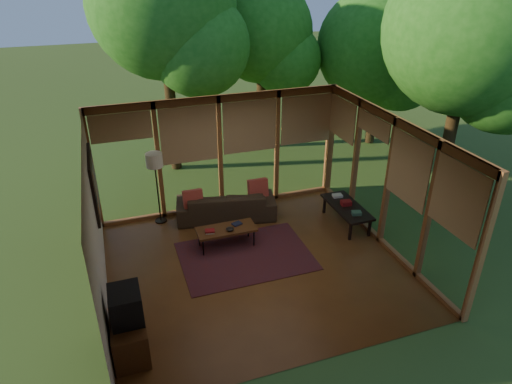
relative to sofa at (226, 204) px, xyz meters
name	(u,v)px	position (x,y,z in m)	size (l,w,h in m)	color
floor	(256,266)	(0.04, -2.00, -0.32)	(5.50, 5.50, 0.00)	brown
ceiling	(256,134)	(0.04, -2.00, 2.38)	(5.50, 5.50, 0.00)	white
wall_left	(96,231)	(-2.71, -2.00, 1.03)	(0.04, 5.00, 2.70)	beige
wall_front	(316,291)	(0.04, -4.50, 1.03)	(5.50, 0.04, 2.70)	beige
window_wall_back	(220,154)	(0.04, 0.50, 1.03)	(5.50, 0.12, 2.70)	brown
window_wall_right	(388,183)	(2.79, -2.00, 1.03)	(0.12, 5.00, 2.70)	brown
exterior_lawn	(383,110)	(8.04, 6.00, -0.33)	(40.00, 40.00, 0.00)	#36531F
tree_nw	(162,5)	(-0.59, 3.18, 3.96)	(3.62, 3.62, 6.11)	#342713
tree_ne	(262,32)	(2.26, 4.00, 3.10)	(2.90, 2.90, 4.89)	#342713
tree_se	(472,28)	(5.04, -0.96, 3.69)	(3.60, 3.60, 5.83)	#342713
tree_far	(374,47)	(5.44, 3.12, 2.65)	(3.35, 3.35, 4.65)	#342713
rug	(245,256)	(-0.06, -1.62, -0.32)	(2.56, 1.81, 0.01)	maroon
sofa	(226,204)	(0.00, 0.00, 0.00)	(2.21, 0.86, 0.64)	#35271A
pillow_left	(193,200)	(-0.75, -0.05, 0.27)	(0.43, 0.14, 0.43)	maroon
pillow_right	(258,189)	(0.75, -0.05, 0.28)	(0.45, 0.15, 0.45)	maroon
ct_book_lower	(210,232)	(-0.66, -1.20, 0.12)	(0.18, 0.13, 0.03)	beige
ct_book_upper	(210,231)	(-0.66, -1.20, 0.15)	(0.19, 0.14, 0.03)	maroon
ct_book_side	(237,224)	(-0.06, -1.07, 0.12)	(0.19, 0.14, 0.03)	#161B32
ct_bowl	(230,229)	(-0.26, -1.25, 0.14)	(0.16, 0.16, 0.07)	black
media_cabinet	(129,334)	(-2.43, -3.36, -0.02)	(0.50, 1.00, 0.60)	#552F17
television	(126,305)	(-2.41, -3.36, 0.53)	(0.45, 0.55, 0.50)	black
console_book_a	(356,213)	(2.44, -1.56, 0.17)	(0.20, 0.14, 0.07)	#37614C
console_book_b	(346,203)	(2.44, -1.11, 0.18)	(0.22, 0.16, 0.10)	maroon
console_book_c	(337,196)	(2.44, -0.71, 0.16)	(0.21, 0.16, 0.06)	beige
floor_lamp	(155,164)	(-1.45, 0.29, 1.08)	(0.36, 0.36, 1.65)	black
coffee_table	(226,230)	(-0.31, -1.15, 0.07)	(1.20, 0.50, 0.43)	#552F17
side_console	(347,208)	(2.44, -1.16, 0.09)	(0.60, 1.40, 0.46)	black
wall_painting	(94,184)	(-2.68, -0.60, 1.23)	(0.06, 1.35, 1.15)	black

